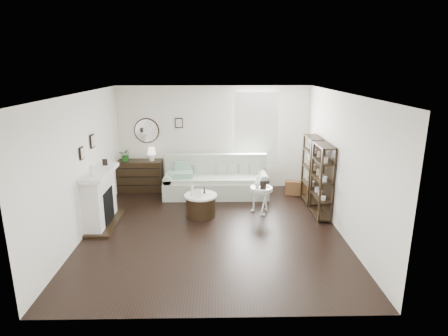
{
  "coord_description": "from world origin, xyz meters",
  "views": [
    {
      "loc": [
        0.07,
        -6.96,
        3.2
      ],
      "look_at": [
        0.23,
        0.8,
        1.06
      ],
      "focal_mm": 30.0,
      "sensor_mm": 36.0,
      "label": 1
    }
  ],
  "objects_px": {
    "drum_table": "(201,205)",
    "dresser": "(139,176)",
    "sofa": "(216,182)",
    "pedestal_table": "(261,189)"
  },
  "relations": [
    {
      "from": "sofa",
      "to": "drum_table",
      "type": "relative_size",
      "value": 3.66
    },
    {
      "from": "sofa",
      "to": "drum_table",
      "type": "xyz_separation_m",
      "value": [
        -0.33,
        -1.39,
        -0.08
      ]
    },
    {
      "from": "drum_table",
      "to": "dresser",
      "type": "bearing_deg",
      "value": 133.43
    },
    {
      "from": "dresser",
      "to": "sofa",
      "type": "bearing_deg",
      "value": -10.96
    },
    {
      "from": "dresser",
      "to": "drum_table",
      "type": "xyz_separation_m",
      "value": [
        1.68,
        -1.78,
        -0.15
      ]
    },
    {
      "from": "sofa",
      "to": "drum_table",
      "type": "distance_m",
      "value": 1.43
    },
    {
      "from": "dresser",
      "to": "pedestal_table",
      "type": "distance_m",
      "value": 3.42
    },
    {
      "from": "dresser",
      "to": "drum_table",
      "type": "distance_m",
      "value": 2.45
    },
    {
      "from": "sofa",
      "to": "pedestal_table",
      "type": "relative_size",
      "value": 4.3
    },
    {
      "from": "drum_table",
      "to": "pedestal_table",
      "type": "height_order",
      "value": "pedestal_table"
    }
  ]
}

